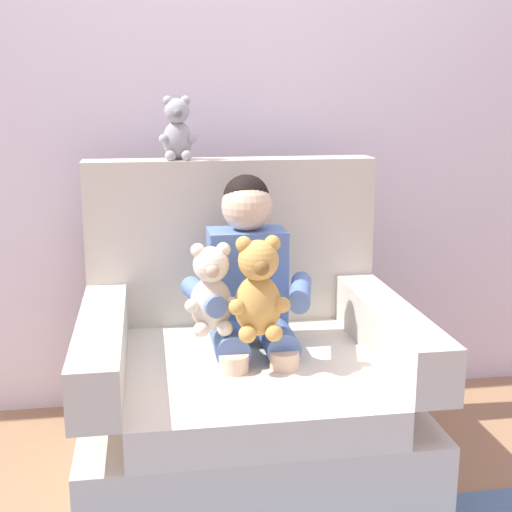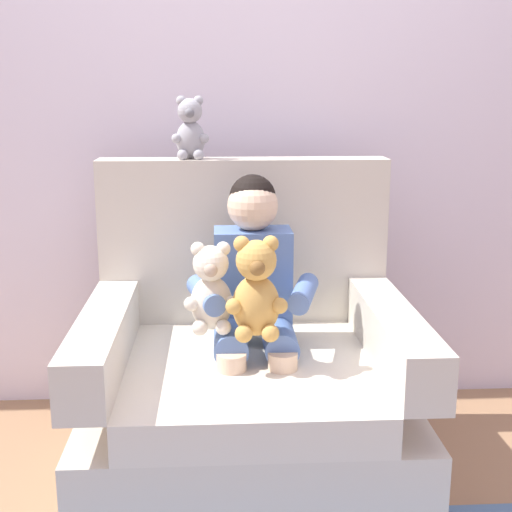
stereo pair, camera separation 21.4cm
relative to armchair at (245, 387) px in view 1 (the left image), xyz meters
name	(u,v)px [view 1 (the left image)]	position (x,y,z in m)	size (l,w,h in m)	color
ground_plane	(247,481)	(0.00, -0.05, -0.33)	(8.00, 8.00, 0.00)	#936D4C
back_wall	(220,92)	(0.00, 0.69, 0.97)	(6.00, 0.10, 2.60)	silver
armchair	(245,387)	(0.00, 0.00, 0.00)	(1.06, 0.95, 1.06)	beige
seated_child	(250,288)	(0.02, 0.03, 0.34)	(0.45, 0.39, 0.82)	#597AB7
plush_cream	(211,291)	(-0.12, -0.10, 0.37)	(0.17, 0.14, 0.29)	silver
plush_honey	(258,290)	(0.02, -0.16, 0.39)	(0.19, 0.15, 0.32)	gold
plush_grey_on_backrest	(177,130)	(-0.19, 0.34, 0.84)	(0.13, 0.11, 0.23)	#9E9EA3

